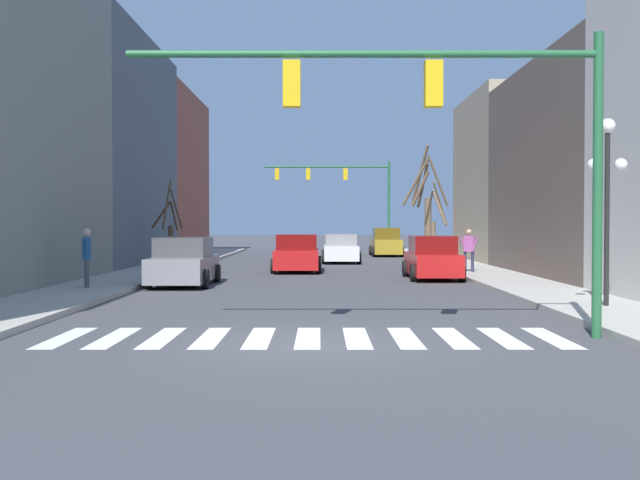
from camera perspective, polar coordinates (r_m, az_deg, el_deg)
The scene contains 16 objects.
ground_plane at distance 13.11m, azimuth -1.08°, elevation -8.03°, with size 240.00×240.00×0.00m, color #424247.
building_row_left at distance 33.24m, azimuth -20.42°, elevation 7.71°, with size 6.00×49.91×12.76m.
crosswalk_stripes at distance 13.95m, azimuth -1.02°, elevation -7.45°, with size 9.45×2.60×0.01m.
traffic_signal_near at distance 14.11m, azimuth 9.61°, elevation 9.67°, with size 8.75×0.28×5.62m.
traffic_signal_far at distance 55.57m, azimuth 1.61°, elevation 4.34°, with size 9.30×0.28×6.70m.
street_lamp_right_corner at distance 19.12m, azimuth 20.93°, elevation 4.74°, with size 0.95×0.36×4.46m.
car_driving_away_lane at distance 25.87m, azimuth -10.45°, elevation -1.73°, with size 2.08×4.43×1.64m.
car_at_intersection at distance 32.58m, azimuth -1.88°, elevation -1.10°, with size 2.12×4.15×1.63m.
car_parked_left_mid at distance 39.95m, azimuth 1.47°, elevation -0.71°, with size 2.04×4.26×1.54m.
car_parked_right_mid at distance 48.31m, azimuth 4.93°, elevation -0.23°, with size 1.98×4.34×1.82m.
car_driving_toward_lane at distance 28.65m, azimuth 8.44°, elevation -1.44°, with size 1.96×4.12×1.64m.
pedestrian_near_right_corner at distance 30.83m, azimuth 11.16°, elevation -0.50°, with size 0.74×0.32×1.73m.
pedestrian_on_left_sidewalk at distance 24.08m, azimuth -17.47°, elevation -0.91°, with size 0.33×0.78×1.81m.
street_tree_right_mid at distance 41.75m, azimuth 8.60°, elevation 0.99°, with size 1.18×3.08×4.25m.
street_tree_right_far at distance 47.13m, azimuth 7.93°, elevation 2.56°, with size 2.95×2.34×6.84m.
street_tree_left_far at distance 35.59m, azimuth -11.45°, elevation 0.54°, with size 1.67×1.82×3.99m.
Camera 1 is at (0.22, -12.94, 2.12)m, focal length 42.00 mm.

